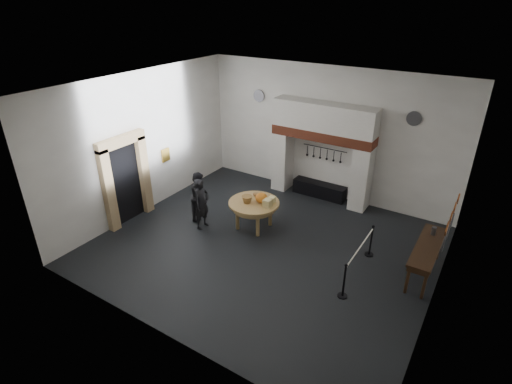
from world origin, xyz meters
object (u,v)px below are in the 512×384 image
Objects in this scene: work_table at (254,203)px; side_table at (428,247)px; visitor_near at (202,204)px; barrier_post_near at (344,281)px; visitor_far at (200,196)px; iron_range at (319,189)px; barrier_post_far at (371,241)px.

side_table is (4.93, 0.34, 0.03)m from work_table.
barrier_post_near is (4.85, -0.70, -0.36)m from visitor_near.
work_table is at bearing 156.24° from barrier_post_near.
barrier_post_near is (5.25, -1.10, -0.34)m from visitor_far.
work_table is at bearing -94.06° from visitor_far.
iron_range is at bearing 146.73° from side_table.
iron_range is at bearing 74.64° from work_table.
visitor_near reaches higher than work_table.
work_table is 0.70× the size of side_table.
visitor_far is at bearing 46.01° from visitor_near.
barrier_post_far is (4.85, 1.30, -0.36)m from visitor_near.
visitor_near is 1.80× the size of barrier_post_near.
visitor_far is (-1.74, -0.44, -0.05)m from work_table.
barrier_post_near and barrier_post_far have the same top height.
work_table is at bearing -57.04° from visitor_near.
side_table is 2.40m from barrier_post_near.
side_table is 1.49m from barrier_post_far.
visitor_near is 6.39m from side_table.
visitor_far reaches higher than barrier_post_far.
barrier_post_far is (2.67, -2.57, 0.20)m from iron_range.
visitor_far is 1.77× the size of barrier_post_far.
visitor_near is (-2.18, -3.87, 0.56)m from iron_range.
iron_range is 0.86× the size of side_table.
visitor_far is at bearing -126.63° from iron_range.
visitor_far reaches higher than side_table.
visitor_near is at bearing 171.74° from barrier_post_near.
side_table is at bearing 3.91° from work_table.
visitor_near is at bearing -148.05° from work_table.
visitor_near reaches higher than visitor_far.
barrier_post_far reaches higher than work_table.
barrier_post_far is at bearing 7.43° from work_table.
work_table is at bearing -176.09° from side_table.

